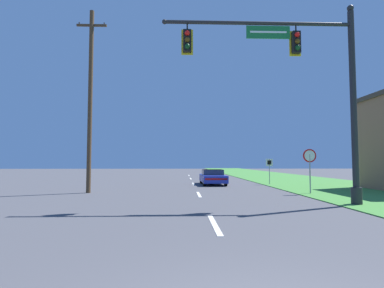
% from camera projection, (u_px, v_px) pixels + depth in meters
% --- Properties ---
extents(grass_verge_right, '(10.00, 110.00, 0.04)m').
position_uv_depth(grass_verge_right, '(286.00, 178.00, 32.90)').
color(grass_verge_right, '#428438').
rests_on(grass_verge_right, ground).
extents(road_center_line, '(0.16, 34.80, 0.01)m').
position_uv_depth(road_center_line, '(193.00, 184.00, 24.57)').
color(road_center_line, silver).
rests_on(road_center_line, ground).
extents(signal_mast, '(8.42, 0.47, 8.61)m').
position_uv_depth(signal_mast, '(310.00, 82.00, 12.79)').
color(signal_mast, '#232326').
rests_on(signal_mast, grass_verge_right).
extents(car_ahead, '(1.90, 4.49, 1.19)m').
position_uv_depth(car_ahead, '(213.00, 177.00, 24.13)').
color(car_ahead, black).
rests_on(car_ahead, ground).
extents(stop_sign, '(0.76, 0.07, 2.50)m').
position_uv_depth(stop_sign, '(310.00, 161.00, 16.95)').
color(stop_sign, gray).
rests_on(stop_sign, grass_verge_right).
extents(route_sign_post, '(0.55, 0.06, 2.03)m').
position_uv_depth(route_sign_post, '(269.00, 166.00, 24.16)').
color(route_sign_post, gray).
rests_on(route_sign_post, grass_verge_right).
extents(utility_pole_near, '(1.80, 0.26, 10.99)m').
position_uv_depth(utility_pole_near, '(90.00, 98.00, 17.86)').
color(utility_pole_near, '#4C3823').
rests_on(utility_pole_near, ground).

